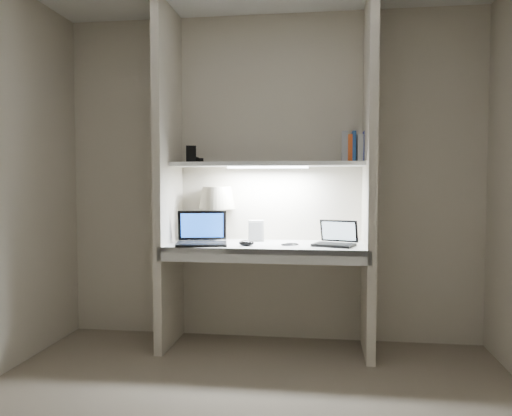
% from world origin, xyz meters
% --- Properties ---
extents(back_wall, '(3.20, 0.01, 2.50)m').
position_xyz_m(back_wall, '(0.00, 1.50, 1.25)').
color(back_wall, beige).
rests_on(back_wall, floor).
extents(alcove_panel_left, '(0.06, 0.55, 2.50)m').
position_xyz_m(alcove_panel_left, '(-0.73, 1.23, 1.25)').
color(alcove_panel_left, beige).
rests_on(alcove_panel_left, floor).
extents(alcove_panel_right, '(0.06, 0.55, 2.50)m').
position_xyz_m(alcove_panel_right, '(0.73, 1.23, 1.25)').
color(alcove_panel_right, beige).
rests_on(alcove_panel_right, floor).
extents(desk, '(1.40, 0.55, 0.04)m').
position_xyz_m(desk, '(0.00, 1.23, 0.75)').
color(desk, white).
rests_on(desk, alcove_panel_left).
extents(desk_apron, '(1.46, 0.03, 0.10)m').
position_xyz_m(desk_apron, '(0.00, 0.96, 0.72)').
color(desk_apron, silver).
rests_on(desk_apron, desk).
extents(shelf, '(1.40, 0.36, 0.03)m').
position_xyz_m(shelf, '(0.00, 1.32, 1.35)').
color(shelf, silver).
rests_on(shelf, back_wall).
extents(strip_light, '(0.60, 0.04, 0.02)m').
position_xyz_m(strip_light, '(0.00, 1.32, 1.33)').
color(strip_light, white).
rests_on(strip_light, shelf).
extents(table_lamp, '(0.28, 0.28, 0.41)m').
position_xyz_m(table_lamp, '(-0.40, 1.41, 1.05)').
color(table_lamp, white).
rests_on(table_lamp, desk).
extents(laptop_main, '(0.41, 0.37, 0.24)m').
position_xyz_m(laptop_main, '(-0.46, 1.14, 0.82)').
color(laptop_main, black).
rests_on(laptop_main, desk).
extents(laptop_netbook, '(0.34, 0.32, 0.18)m').
position_xyz_m(laptop_netbook, '(0.50, 1.20, 0.81)').
color(laptop_netbook, black).
rests_on(laptop_netbook, desk).
extents(speaker, '(0.13, 0.10, 0.16)m').
position_xyz_m(speaker, '(-0.09, 1.38, 0.85)').
color(speaker, silver).
rests_on(speaker, desk).
extents(mouse, '(0.12, 0.08, 0.04)m').
position_xyz_m(mouse, '(-0.12, 1.10, 0.79)').
color(mouse, black).
rests_on(mouse, desk).
extents(cable_coil, '(0.13, 0.13, 0.01)m').
position_xyz_m(cable_coil, '(0.19, 1.18, 0.78)').
color(cable_coil, black).
rests_on(cable_coil, desk).
extents(sticky_note, '(0.08, 0.08, 0.00)m').
position_xyz_m(sticky_note, '(-0.36, 1.15, 0.77)').
color(sticky_note, '#D0DD2E').
rests_on(sticky_note, desk).
extents(book_row, '(0.21, 0.15, 0.23)m').
position_xyz_m(book_row, '(0.65, 1.39, 1.47)').
color(book_row, white).
rests_on(book_row, shelf).
extents(shelf_box, '(0.09, 0.07, 0.13)m').
position_xyz_m(shelf_box, '(-0.59, 1.35, 1.43)').
color(shelf_box, black).
rests_on(shelf_box, shelf).
extents(shelf_gadget, '(0.13, 0.10, 0.05)m').
position_xyz_m(shelf_gadget, '(-0.58, 1.38, 1.39)').
color(shelf_gadget, black).
rests_on(shelf_gadget, shelf).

